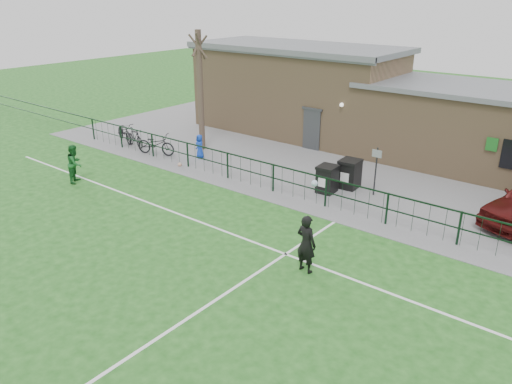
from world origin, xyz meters
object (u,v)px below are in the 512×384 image
Objects in this scene: bicycle_a at (125,132)px; ball_ground at (180,165)px; wheelie_bin_right at (350,175)px; bicycle_b at (135,137)px; bicycle_c at (156,144)px; wheelie_bin_left at (327,180)px; outfield_player at (75,163)px; bare_tree at (200,92)px; sign_post at (376,172)px; spectator_child at (200,146)px.

bicycle_a reaches higher than ball_ground.
bicycle_b is at bearing -175.05° from wheelie_bin_right.
bicycle_c is at bearing 166.85° from ball_ground.
wheelie_bin_right is 0.55× the size of bicycle_a.
wheelie_bin_left is 9.44m from bicycle_c.
bare_tree is at bearing -42.12° from outfield_player.
outfield_player reaches higher than bicycle_c.
bicycle_c reaches higher than bicycle_b.
bare_tree is 3.00× the size of sign_post.
bicycle_a is 5.26m from spectator_child.
sign_post is 0.98× the size of bicycle_a.
outfield_player reaches higher than spectator_child.
ball_ground is at bearing -67.16° from bare_tree.
bicycle_a is 1.24× the size of outfield_player.
wheelie_bin_right is 0.55× the size of bicycle_c.
wheelie_bin_right is at bearing 18.57° from ball_ground.
bare_tree is at bearing 112.84° from ball_ground.
wheelie_bin_left is at bearing -8.16° from bare_tree.
bare_tree is at bearing 175.14° from wheelie_bin_right.
bicycle_a is at bearing 169.50° from ball_ground.
sign_post reaches higher than bicycle_a.
bicycle_b is (-11.33, -0.79, -0.02)m from wheelie_bin_left.
wheelie_bin_left is at bearing -151.43° from sign_post.
wheelie_bin_left is 0.89× the size of spectator_child.
bicycle_c is at bearing -31.98° from outfield_player.
ball_ground is (2.01, 4.17, -0.73)m from outfield_player.
bicycle_a is at bearing 63.28° from bicycle_c.
wheelie_bin_left is 5.37× the size of ball_ground.
bare_tree is 2.85m from spectator_child.
bare_tree is 10.14m from sign_post.
wheelie_bin_right is at bearing 29.25° from spectator_child.
bicycle_b is at bearing 179.47° from wheelie_bin_left.
spectator_child is (4.04, 0.79, 0.09)m from bicycle_b.
wheelie_bin_left is at bearing -93.00° from outfield_player.
spectator_child is (5.23, 0.53, 0.05)m from bicycle_a.
wheelie_bin_left is at bearing -68.34° from bicycle_a.
bare_tree reaches higher than wheelie_bin_left.
bicycle_c is 2.33m from spectator_child.
spectator_child is 6.00m from outfield_player.
wheelie_bin_right is 0.68× the size of outfield_player.
sign_post is at bearing -93.50° from outfield_player.
spectator_child is at bearing -82.74° from bicycle_c.
bicycle_b is (-3.05, -1.98, -2.48)m from bare_tree.
ball_ground is (2.25, -0.53, -0.47)m from bicycle_c.
wheelie_bin_right is 11.73m from outfield_player.
ball_ground is (5.39, -1.00, -0.46)m from bicycle_a.
bicycle_b is at bearing -172.57° from sign_post.
bicycle_b is 1.01× the size of outfield_player.
spectator_child reaches higher than ball_ground.
ball_ground is at bearing -121.31° from bicycle_c.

